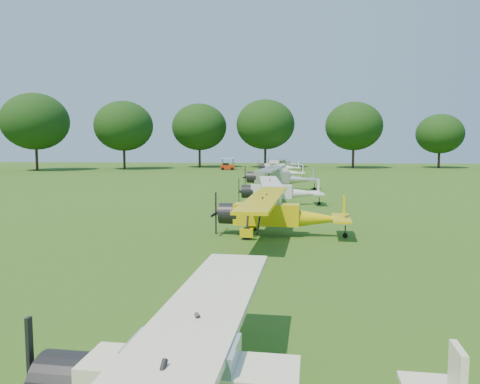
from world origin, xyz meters
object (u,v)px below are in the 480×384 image
at_px(aircraft_2, 277,211).
at_px(aircraft_7, 285,163).
at_px(aircraft_5, 281,171).
at_px(aircraft_3, 278,189).
at_px(aircraft_6, 278,166).
at_px(golf_cart, 227,166).
at_px(aircraft_4, 278,176).

relative_size(aircraft_2, aircraft_7, 1.04).
distance_m(aircraft_5, aircraft_7, 23.70).
relative_size(aircraft_3, aircraft_5, 1.04).
height_order(aircraft_6, golf_cart, aircraft_6).
height_order(aircraft_7, golf_cart, golf_cart).
distance_m(aircraft_3, aircraft_7, 49.10).
height_order(aircraft_2, aircraft_3, aircraft_2).
bearing_deg(aircraft_7, aircraft_6, -89.16).
bearing_deg(aircraft_3, golf_cart, 97.26).
height_order(aircraft_6, aircraft_7, aircraft_6).
bearing_deg(aircraft_4, aircraft_6, 97.31).
xyz_separation_m(aircraft_2, golf_cart, (-9.34, 58.29, -0.52)).
height_order(aircraft_5, aircraft_6, aircraft_6).
bearing_deg(aircraft_6, aircraft_2, -90.68).
distance_m(aircraft_2, aircraft_3, 11.67).
relative_size(aircraft_2, golf_cart, 4.32).
xyz_separation_m(aircraft_5, golf_cart, (-9.30, 21.21, -0.40)).
bearing_deg(aircraft_4, aircraft_2, -82.86).
distance_m(aircraft_4, aircraft_6, 24.78).
xyz_separation_m(aircraft_2, aircraft_7, (0.51, 60.76, -0.05)).
height_order(aircraft_2, golf_cart, aircraft_2).
bearing_deg(aircraft_3, aircraft_5, 85.92).
bearing_deg(golf_cart, aircraft_5, -67.13).
distance_m(aircraft_5, golf_cart, 23.17).
height_order(aircraft_3, golf_cart, golf_cart).
bearing_deg(aircraft_7, aircraft_3, -85.12).
height_order(aircraft_4, aircraft_7, aircraft_4).
bearing_deg(aircraft_3, aircraft_4, 86.56).
bearing_deg(aircraft_4, aircraft_5, 95.90).
xyz_separation_m(aircraft_5, aircraft_6, (-0.47, 11.45, 0.11)).
xyz_separation_m(aircraft_2, aircraft_4, (-0.21, 23.75, 0.13)).
xyz_separation_m(aircraft_6, golf_cart, (-8.83, 9.76, -0.51)).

